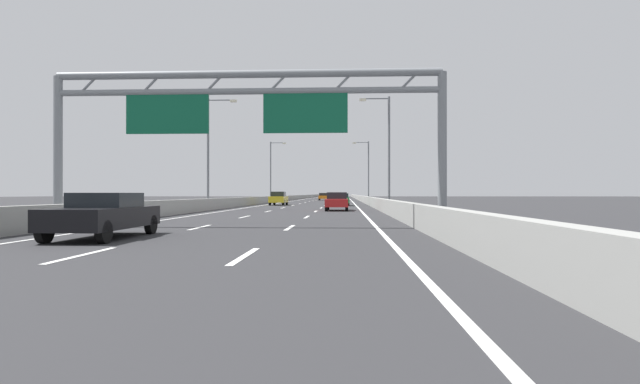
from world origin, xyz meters
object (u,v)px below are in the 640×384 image
streetlamp_right_far (367,168)px  black_car (104,215)px  sign_gantry (244,108)px  blue_car (344,196)px  green_car (341,199)px  streetlamp_left_mid (211,146)px  yellow_car (279,198)px  orange_car (324,196)px  streetlamp_right_mid (386,145)px  streetlamp_left_far (272,168)px  red_car (337,201)px

streetlamp_right_far → black_car: size_ratio=2.15×
sign_gantry → blue_car: size_ratio=3.79×
sign_gantry → green_car: size_ratio=3.59×
streetlamp_left_mid → black_car: (4.08, -27.45, -4.68)m
yellow_car → orange_car: (3.52, 40.39, -0.03)m
streetlamp_left_mid → streetlamp_right_mid: 14.93m
streetlamp_right_mid → black_car: size_ratio=2.15×
yellow_car → black_car: size_ratio=1.05×
blue_car → black_car: blue_car is taller
yellow_car → green_car: bearing=-16.3°
streetlamp_right_mid → streetlamp_right_far: (0.00, 36.39, 0.00)m
sign_gantry → streetlamp_left_far: (-7.37, 58.68, 0.59)m
streetlamp_left_mid → yellow_car: bearing=76.0°
streetlamp_left_far → streetlamp_right_far: size_ratio=1.00×
streetlamp_left_far → green_car: size_ratio=2.12×
orange_car → green_car: size_ratio=0.96×
streetlamp_right_mid → green_car: bearing=106.6°
streetlamp_right_far → black_car: (-10.85, -63.84, -4.68)m
black_car → sign_gantry: bearing=57.5°
streetlamp_left_mid → blue_car: 89.10m
sign_gantry → streetlamp_right_far: bearing=82.7°
sign_gantry → streetlamp_left_mid: 23.48m
blue_car → orange_car: bearing=-96.8°
black_car → streetlamp_left_far: bearing=93.7°
sign_gantry → green_car: 35.87m
red_car → streetlamp_right_far: bearing=84.0°
streetlamp_right_far → red_car: (-4.11, -38.87, -4.66)m
streetlamp_right_far → yellow_car: (-11.12, -21.13, -4.62)m
streetlamp_right_mid → orange_car: (-7.59, 55.66, -4.65)m
streetlamp_left_mid → black_car: streetlamp_left_mid is taller
sign_gantry → green_car: (3.65, 35.45, -4.08)m
streetlamp_left_far → yellow_car: (3.82, -21.13, -4.62)m
blue_car → yellow_car: 73.37m
orange_car → sign_gantry: bearing=-90.0°
streetlamp_left_mid → streetlamp_right_mid: bearing=0.0°
yellow_car → green_car: 7.50m
sign_gantry → orange_car: (-0.03, 77.94, -4.06)m
streetlamp_left_mid → green_car: (11.01, 13.16, -4.67)m
yellow_car → streetlamp_left_far: bearing=100.2°
sign_gantry → orange_car: size_ratio=3.72×
sign_gantry → streetlamp_right_far: (7.57, 58.68, 0.59)m
streetlamp_right_mid → black_car: streetlamp_right_mid is taller
streetlamp_left_mid → sign_gantry: bearing=-71.7°
blue_car → streetlamp_right_mid: bearing=-87.6°
orange_car → streetlamp_right_mid: bearing=-82.2°
sign_gantry → black_car: 7.36m
streetlamp_left_far → yellow_car: bearing=-79.8°
green_car → red_car: red_car is taller
yellow_car → streetlamp_right_mid: bearing=-53.9°
green_car → sign_gantry: bearing=-95.9°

